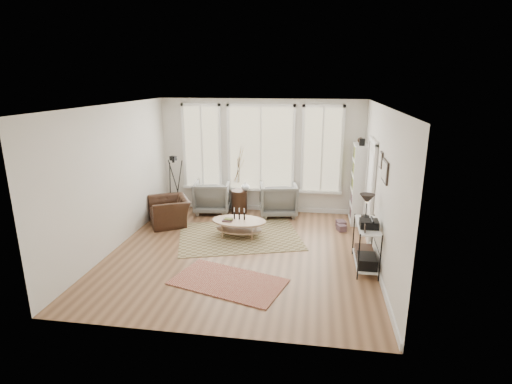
% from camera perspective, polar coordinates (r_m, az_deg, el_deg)
% --- Properties ---
extents(room, '(5.50, 5.54, 2.90)m').
position_cam_1_polar(room, '(7.69, -1.97, 1.24)').
color(room, '#8F6342').
rests_on(room, ground).
extents(bay_window, '(4.14, 0.12, 2.24)m').
position_cam_1_polar(bay_window, '(10.25, 0.68, 5.98)').
color(bay_window, '#CABC7F').
rests_on(bay_window, ground).
extents(door, '(0.09, 1.06, 2.22)m').
position_cam_1_polar(door, '(8.81, 15.98, 0.47)').
color(door, silver).
rests_on(door, ground).
extents(bookcase, '(0.31, 0.85, 2.06)m').
position_cam_1_polar(bookcase, '(9.87, 14.41, 1.21)').
color(bookcase, white).
rests_on(bookcase, ground).
extents(low_shelf, '(0.38, 1.08, 1.30)m').
position_cam_1_polar(low_shelf, '(7.62, 15.48, -6.77)').
color(low_shelf, white).
rests_on(low_shelf, ground).
extents(wall_art, '(0.04, 0.88, 0.44)m').
position_cam_1_polar(wall_art, '(7.27, 17.80, 3.27)').
color(wall_art, black).
rests_on(wall_art, ground).
extents(rug_main, '(3.08, 2.64, 0.01)m').
position_cam_1_polar(rug_main, '(8.92, -2.39, -6.29)').
color(rug_main, brown).
rests_on(rug_main, ground).
extents(rug_runner, '(2.11, 1.55, 0.01)m').
position_cam_1_polar(rug_runner, '(7.04, -3.99, -12.64)').
color(rug_runner, maroon).
rests_on(rug_runner, ground).
extents(coffee_table, '(1.24, 0.83, 0.55)m').
position_cam_1_polar(coffee_table, '(8.82, -2.50, -4.55)').
color(coffee_table, tan).
rests_on(coffee_table, ground).
extents(armchair_left, '(0.99, 1.02, 0.83)m').
position_cam_1_polar(armchair_left, '(10.45, -6.25, -0.64)').
color(armchair_left, slate).
rests_on(armchair_left, ground).
extents(armchair_right, '(1.06, 1.08, 0.85)m').
position_cam_1_polar(armchair_right, '(10.17, 3.17, -0.99)').
color(armchair_right, slate).
rests_on(armchair_right, ground).
extents(side_table, '(0.40, 0.40, 1.70)m').
position_cam_1_polar(side_table, '(10.20, -2.45, 1.36)').
color(side_table, '#331D12').
rests_on(side_table, ground).
extents(vase, '(0.28, 0.28, 0.22)m').
position_cam_1_polar(vase, '(10.25, -1.54, 0.87)').
color(vase, silver).
rests_on(vase, side_table).
extents(accent_chair, '(1.29, 1.25, 0.64)m').
position_cam_1_polar(accent_chair, '(9.76, -12.29, -2.70)').
color(accent_chair, '#331D12').
rests_on(accent_chair, ground).
extents(tripod_camera, '(0.54, 0.54, 1.53)m').
position_cam_1_polar(tripod_camera, '(10.26, -11.51, 0.51)').
color(tripod_camera, black).
rests_on(tripod_camera, ground).
extents(book_stack_near, '(0.25, 0.29, 0.16)m').
position_cam_1_polar(book_stack_near, '(9.61, 12.04, -4.50)').
color(book_stack_near, brown).
rests_on(book_stack_near, ground).
extents(book_stack_far, '(0.24, 0.27, 0.14)m').
position_cam_1_polar(book_stack_far, '(9.41, 12.10, -5.01)').
color(book_stack_far, brown).
rests_on(book_stack_far, ground).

